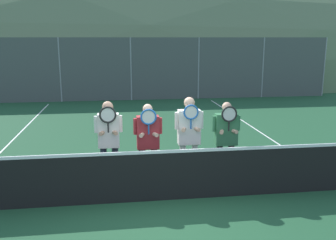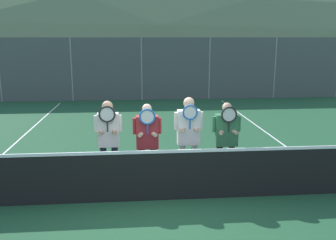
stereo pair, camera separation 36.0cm
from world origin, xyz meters
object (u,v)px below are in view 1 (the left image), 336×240
at_px(car_far_left, 20,77).
at_px(car_left_of_center, 119,74).
at_px(player_center_left, 148,139).
at_px(player_rightmost, 226,136).
at_px(car_center, 212,73).
at_px(player_center_right, 189,134).
at_px(car_right_of_center, 294,72).
at_px(player_leftmost, 109,137).

height_order(car_far_left, car_left_of_center, car_left_of_center).
distance_m(player_center_left, car_left_of_center, 14.47).
relative_size(player_center_left, car_left_of_center, 0.36).
height_order(player_rightmost, car_center, car_center).
distance_m(player_center_right, player_rightmost, 0.79).
height_order(car_left_of_center, car_right_of_center, car_right_of_center).
xyz_separation_m(player_center_left, player_rightmost, (1.61, 0.05, 0.00)).
height_order(player_leftmost, car_left_of_center, car_left_of_center).
distance_m(player_center_right, car_right_of_center, 16.97).
xyz_separation_m(player_rightmost, car_center, (3.37, 14.16, -0.05)).
relative_size(player_leftmost, car_left_of_center, 0.37).
distance_m(player_center_left, car_center, 15.06).
height_order(player_leftmost, player_center_left, player_leftmost).
bearing_deg(player_rightmost, car_right_of_center, 59.14).
relative_size(player_center_left, player_center_right, 0.94).
xyz_separation_m(car_far_left, car_left_of_center, (5.40, 0.17, 0.08)).
bearing_deg(player_center_left, car_left_of_center, 91.67).
relative_size(player_center_right, car_center, 0.40).
xyz_separation_m(player_center_left, car_far_left, (-5.82, 14.29, -0.15)).
relative_size(player_rightmost, car_right_of_center, 0.41).
distance_m(player_center_left, player_rightmost, 1.61).
xyz_separation_m(player_leftmost, player_center_right, (1.60, -0.10, 0.04)).
bearing_deg(player_center_right, player_rightmost, 2.95).
relative_size(player_center_left, car_right_of_center, 0.41).
xyz_separation_m(car_left_of_center, car_center, (5.40, -0.25, 0.01)).
distance_m(player_center_left, car_right_of_center, 17.44).
bearing_deg(car_left_of_center, player_rightmost, -81.96).
distance_m(player_leftmost, player_center_right, 1.61).
bearing_deg(car_far_left, player_rightmost, -62.42).
relative_size(player_center_right, car_right_of_center, 0.44).
relative_size(player_leftmost, player_center_left, 1.03).
bearing_deg(car_right_of_center, car_center, -179.81).
distance_m(player_rightmost, car_center, 14.56).
height_order(car_far_left, car_right_of_center, car_right_of_center).
relative_size(player_leftmost, car_right_of_center, 0.42).
distance_m(player_rightmost, car_far_left, 16.07).
xyz_separation_m(car_far_left, car_center, (10.81, -0.08, 0.09)).
distance_m(car_left_of_center, car_center, 5.41).
distance_m(player_leftmost, car_center, 15.23).
bearing_deg(player_leftmost, player_rightmost, -1.48).
xyz_separation_m(player_center_left, car_right_of_center, (10.09, 14.23, -0.06)).
bearing_deg(car_center, player_rightmost, -103.37).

